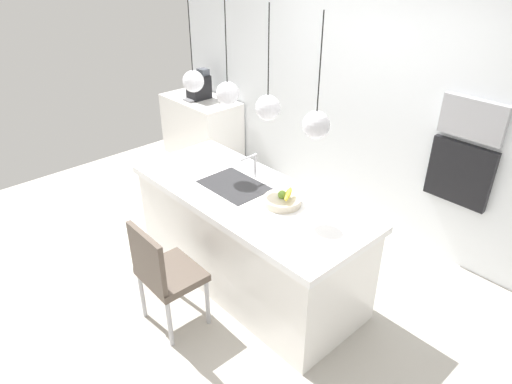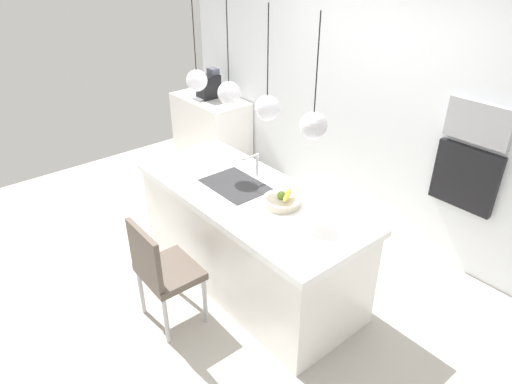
% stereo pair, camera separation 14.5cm
% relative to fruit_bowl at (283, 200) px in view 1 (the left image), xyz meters
% --- Properties ---
extents(floor, '(6.60, 6.60, 0.00)m').
position_rel_fruit_bowl_xyz_m(floor, '(-0.32, -0.08, -0.94)').
color(floor, '#BCB7AD').
rests_on(floor, ground).
extents(back_wall, '(6.00, 0.10, 2.60)m').
position_rel_fruit_bowl_xyz_m(back_wall, '(-0.32, 1.57, 0.36)').
color(back_wall, white).
rests_on(back_wall, ground).
extents(kitchen_island, '(2.16, 0.90, 0.90)m').
position_rel_fruit_bowl_xyz_m(kitchen_island, '(-0.32, -0.08, -0.49)').
color(kitchen_island, white).
rests_on(kitchen_island, ground).
extents(sink_basin, '(0.56, 0.40, 0.02)m').
position_rel_fruit_bowl_xyz_m(sink_basin, '(-0.49, -0.08, -0.04)').
color(sink_basin, '#2D2D30').
rests_on(sink_basin, kitchen_island).
extents(faucet, '(0.02, 0.17, 0.22)m').
position_rel_fruit_bowl_xyz_m(faucet, '(-0.49, 0.13, 0.11)').
color(faucet, silver).
rests_on(faucet, kitchen_island).
extents(fruit_bowl, '(0.30, 0.30, 0.14)m').
position_rel_fruit_bowl_xyz_m(fruit_bowl, '(0.00, 0.00, 0.00)').
color(fruit_bowl, beige).
rests_on(fruit_bowl, kitchen_island).
extents(side_counter, '(1.10, 0.60, 0.84)m').
position_rel_fruit_bowl_xyz_m(side_counter, '(-2.72, 1.20, -0.52)').
color(side_counter, white).
rests_on(side_counter, ground).
extents(coffee_machine, '(0.20, 0.35, 0.38)m').
position_rel_fruit_bowl_xyz_m(coffee_machine, '(-2.73, 1.20, 0.06)').
color(coffee_machine, black).
rests_on(coffee_machine, side_counter).
extents(microwave, '(0.54, 0.08, 0.34)m').
position_rel_fruit_bowl_xyz_m(microwave, '(0.70, 1.50, 0.48)').
color(microwave, '#9E9EA3').
rests_on(microwave, back_wall).
extents(oven, '(0.56, 0.08, 0.56)m').
position_rel_fruit_bowl_xyz_m(oven, '(0.70, 1.50, -0.02)').
color(oven, black).
rests_on(oven, back_wall).
extents(chair_near, '(0.48, 0.41, 0.93)m').
position_rel_fruit_bowl_xyz_m(chair_near, '(-0.34, -0.92, -0.41)').
color(chair_near, brown).
rests_on(chair_near, ground).
extents(pendant_light_left, '(0.18, 0.18, 0.78)m').
position_rel_fruit_bowl_xyz_m(pendant_light_left, '(-0.99, -0.08, 0.75)').
color(pendant_light_left, silver).
extents(pendant_light_center_left, '(0.18, 0.18, 0.78)m').
position_rel_fruit_bowl_xyz_m(pendant_light_center_left, '(-0.54, -0.08, 0.75)').
color(pendant_light_center_left, silver).
extents(pendant_light_center_right, '(0.18, 0.18, 0.78)m').
position_rel_fruit_bowl_xyz_m(pendant_light_center_right, '(-0.10, -0.08, 0.75)').
color(pendant_light_center_right, silver).
extents(pendant_light_right, '(0.18, 0.18, 0.78)m').
position_rel_fruit_bowl_xyz_m(pendant_light_right, '(0.35, -0.08, 0.75)').
color(pendant_light_right, silver).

